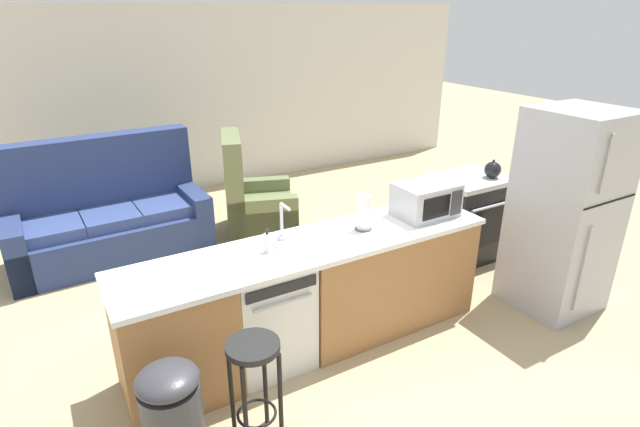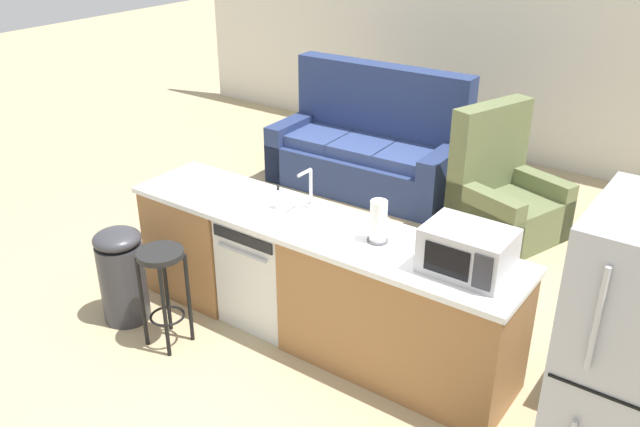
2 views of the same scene
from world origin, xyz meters
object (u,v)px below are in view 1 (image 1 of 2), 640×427
Objects in this scene: trash_bin at (173,421)px; armchair at (252,204)px; soap_bottle at (268,243)px; kettle at (493,170)px; dishwasher at (266,313)px; bar_stool at (254,372)px; paper_towel_roll at (364,213)px; microwave at (426,200)px; stove_range at (466,217)px; refrigerator at (565,212)px; couch at (108,219)px.

armchair is (1.73, 2.95, -0.03)m from trash_bin.
soap_bottle is 2.74m from kettle.
kettle reaches higher than dishwasher.
trash_bin is (-0.93, -0.70, -0.59)m from soap_bottle.
kettle is 3.38m from bar_stool.
paper_towel_roll is at bearing -1.15° from soap_bottle.
armchair is at bearing 105.53° from microwave.
bar_stool is at bearing -150.53° from paper_towel_roll.
stove_range reaches higher than bar_stool.
paper_towel_roll is at bearing 1.39° from dishwasher.
paper_towel_roll is at bearing 161.69° from refrigerator.
bar_stool is at bearing -160.54° from kettle.
bar_stool is (-3.15, -1.11, -0.45)m from kettle.
trash_bin is at bearing -164.36° from microwave.
refrigerator reaches higher than dishwasher.
refrigerator is (-0.00, -1.10, 0.44)m from stove_range.
dishwasher is 0.80m from bar_stool.
dishwasher is 2.66m from stove_range.
trash_bin is at bearing -158.62° from paper_towel_roll.
dishwasher is 4.10× the size of kettle.
soap_bottle is 0.86× the size of kettle.
soap_bottle is (0.05, 0.04, 0.55)m from dishwasher.
microwave is 0.25× the size of couch.
paper_towel_roll is 0.38× the size of bar_stool.
soap_bottle is 0.96m from bar_stool.
kettle reaches higher than bar_stool.
soap_bottle reaches higher than bar_stool.
trash_bin is (-0.49, 0.03, -0.16)m from bar_stool.
microwave is 0.68× the size of trash_bin.
stove_range is 2.65m from soap_bottle.
dishwasher is at bearing -168.09° from stove_range.
microwave is at bearing 153.69° from refrigerator.
couch reaches higher than armchair.
refrigerator is at bearing -26.31° from microwave.
armchair is at bearing 135.11° from stove_range.
stove_range is at bearing -31.08° from couch.
microwave reaches higher than soap_bottle.
couch is at bearing 107.13° from soap_bottle.
soap_bottle reaches higher than dishwasher.
paper_towel_roll is at bearing 29.47° from bar_stool.
stove_range is (2.60, 0.55, 0.03)m from dishwasher.
refrigerator reaches higher than bar_stool.
dishwasher is 0.93× the size of stove_range.
dishwasher is at bearing 168.07° from refrigerator.
soap_bottle is (-0.82, 0.02, -0.07)m from paper_towel_roll.
stove_range is 0.44× the size of couch.
paper_towel_roll is 1.99m from trash_bin.
bar_stool is at bearing -119.12° from dishwasher.
bar_stool is at bearing -112.61° from armchair.
microwave is 2.84× the size of soap_bottle.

